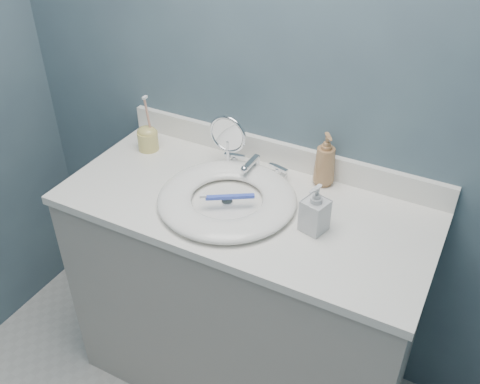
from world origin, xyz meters
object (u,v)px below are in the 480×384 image
Objects in this scene: soap_bottle_clear at (315,208)px; toothbrush_holder at (148,137)px; soap_bottle_amber at (325,159)px; makeup_mirror at (228,140)px.

soap_bottle_clear is 0.72× the size of toothbrush_holder.
soap_bottle_amber is 0.86× the size of toothbrush_holder.
makeup_mirror reaches higher than soap_bottle_amber.
makeup_mirror is 0.33m from toothbrush_holder.
toothbrush_holder reaches higher than soap_bottle_clear.
soap_bottle_amber is 0.26m from soap_bottle_clear.
soap_bottle_clear is at bearing -24.82° from makeup_mirror.
toothbrush_holder is at bearing 151.28° from soap_bottle_amber.
makeup_mirror is at bearing 4.03° from toothbrush_holder.
soap_bottle_clear is at bearing -112.37° from soap_bottle_amber.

